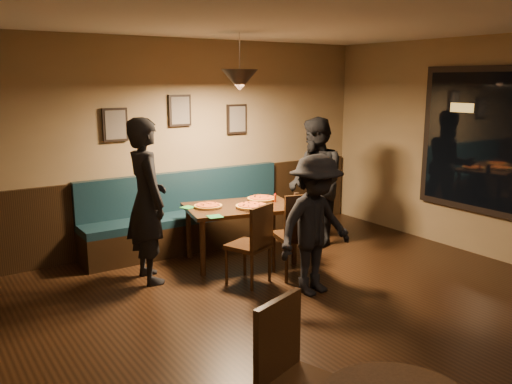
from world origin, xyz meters
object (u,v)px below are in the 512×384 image
Objects in this scene: chair_near_right at (295,234)px; tabasco_bottle at (275,197)px; diner_right at (316,182)px; diner_front at (315,225)px; diner_left at (147,201)px; booth_bench at (191,212)px; soda_glass at (296,199)px; dining_table at (241,233)px; chair_near_left at (248,244)px.

tabasco_bottle is at bearing 86.05° from chair_near_right.
diner_front is at bearing -23.75° from diner_right.
chair_near_right is 0.54× the size of diner_left.
booth_bench is at bearing 129.92° from tabasco_bottle.
soda_glass is at bearing -43.97° from diner_right.
soda_glass is 1.24× the size of tabasco_bottle.
diner_right is at bearing 29.75° from soda_glass.
dining_table is 0.86m from chair_near_right.
booth_bench is 20.12× the size of soda_glass.
chair_near_right reaches higher than soda_glass.
soda_glass is at bearing -14.89° from dining_table.
chair_near_right reaches higher than chair_near_left.
booth_bench is 1.20m from tabasco_bottle.
diner_left is at bearing -139.73° from booth_bench.
diner_left is at bearing -167.42° from dining_table.
chair_near_right is 1.74m from diner_left.
booth_bench is 24.90× the size of tabasco_bottle.
diner_right is 1.76m from diner_front.
booth_bench is 1.71m from chair_near_right.
diner_front is (1.33, -1.34, -0.18)m from diner_left.
chair_near_left is at bearing 118.94° from diner_front.
diner_right is at bearing 13.70° from dining_table.
chair_near_left is at bearing -142.62° from tabasco_bottle.
chair_near_right is at bearing -31.99° from chair_near_left.
diner_left is 1.24× the size of diner_front.
diner_front is 10.09× the size of soda_glass.
chair_near_right is 8.39× the size of tabasco_bottle.
diner_left is (-0.96, -0.81, 0.43)m from booth_bench.
diner_right is at bearing -85.97° from diner_left.
chair_near_left is 1.23m from diner_left.
dining_table is at bearing -73.18° from diner_right.
booth_bench is 3.27× the size of chair_near_left.
diner_left is 2.45m from diner_right.
diner_left reaches higher than chair_near_left.
soda_glass reaches higher than dining_table.
chair_near_left is 1.77m from diner_right.
dining_table is 0.83m from soda_glass.
chair_near_left is 0.91× the size of chair_near_right.
chair_near_left is 0.82m from diner_front.
booth_bench is 0.88m from dining_table.
dining_table is 11.07× the size of tabasco_bottle.
booth_bench is at bearing 121.31° from dining_table.
diner_left is 1.72m from tabasco_bottle.
diner_left is at bearing 128.85° from diner_front.
booth_bench is 1.70× the size of diner_right.
tabasco_bottle is (0.38, 1.26, 0.02)m from diner_front.
diner_left is at bearing 177.13° from tabasco_bottle.
chair_near_right is 0.67× the size of diner_front.
diner_left is (-1.47, 0.82, 0.42)m from chair_near_right.
dining_table is at bearing 120.70° from chair_near_right.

